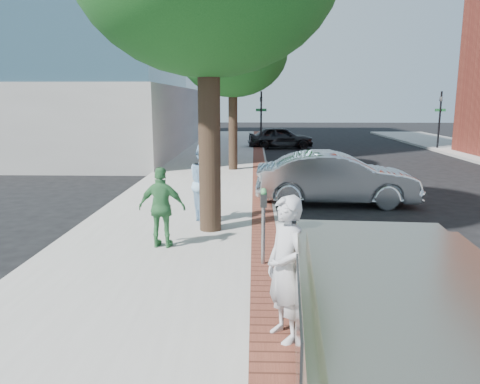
{
  "coord_description": "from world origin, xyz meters",
  "views": [
    {
      "loc": [
        0.45,
        -9.07,
        3.26
      ],
      "look_at": [
        0.14,
        1.32,
        1.2
      ],
      "focal_mm": 35.0,
      "sensor_mm": 36.0,
      "label": 1
    }
  ],
  "objects_px": {
    "person_gray": "(286,269)",
    "parking_meter": "(263,211)",
    "person_officer": "(205,183)",
    "sedan_silver": "(336,178)",
    "van": "(401,352)",
    "person_green": "(162,208)",
    "bg_car": "(281,137)"
  },
  "relations": [
    {
      "from": "sedan_silver",
      "to": "bg_car",
      "type": "height_order",
      "value": "sedan_silver"
    },
    {
      "from": "person_gray",
      "to": "parking_meter",
      "type": "bearing_deg",
      "value": 157.63
    },
    {
      "from": "person_gray",
      "to": "person_green",
      "type": "xyz_separation_m",
      "value": [
        -2.36,
        3.86,
        -0.1
      ]
    },
    {
      "from": "bg_car",
      "to": "van",
      "type": "bearing_deg",
      "value": 173.59
    },
    {
      "from": "person_green",
      "to": "person_officer",
      "type": "bearing_deg",
      "value": -101.77
    },
    {
      "from": "parking_meter",
      "to": "van",
      "type": "height_order",
      "value": "van"
    },
    {
      "from": "sedan_silver",
      "to": "van",
      "type": "xyz_separation_m",
      "value": [
        -1.23,
        -10.64,
        0.16
      ]
    },
    {
      "from": "person_gray",
      "to": "person_officer",
      "type": "relative_size",
      "value": 0.96
    },
    {
      "from": "person_gray",
      "to": "person_officer",
      "type": "bearing_deg",
      "value": 168.35
    },
    {
      "from": "person_officer",
      "to": "sedan_silver",
      "type": "xyz_separation_m",
      "value": [
        3.84,
        2.81,
        -0.33
      ]
    },
    {
      "from": "person_gray",
      "to": "van",
      "type": "xyz_separation_m",
      "value": [
        0.95,
        -1.77,
        -0.12
      ]
    },
    {
      "from": "bg_car",
      "to": "sedan_silver",
      "type": "bearing_deg",
      "value": 177.1
    },
    {
      "from": "person_green",
      "to": "bg_car",
      "type": "distance_m",
      "value": 22.6
    },
    {
      "from": "parking_meter",
      "to": "person_gray",
      "type": "xyz_separation_m",
      "value": [
        0.23,
        -2.83,
        -0.09
      ]
    },
    {
      "from": "person_gray",
      "to": "bg_car",
      "type": "height_order",
      "value": "person_gray"
    },
    {
      "from": "person_gray",
      "to": "person_green",
      "type": "distance_m",
      "value": 4.53
    },
    {
      "from": "person_green",
      "to": "parking_meter",
      "type": "bearing_deg",
      "value": 159.77
    },
    {
      "from": "person_officer",
      "to": "van",
      "type": "relative_size",
      "value": 0.4
    },
    {
      "from": "parking_meter",
      "to": "person_gray",
      "type": "height_order",
      "value": "person_gray"
    },
    {
      "from": "person_gray",
      "to": "person_officer",
      "type": "xyz_separation_m",
      "value": [
        -1.67,
        6.07,
        0.05
      ]
    },
    {
      "from": "bg_car",
      "to": "van",
      "type": "distance_m",
      "value": 27.92
    },
    {
      "from": "person_officer",
      "to": "person_green",
      "type": "bearing_deg",
      "value": 141.3
    },
    {
      "from": "person_officer",
      "to": "sedan_silver",
      "type": "height_order",
      "value": "person_officer"
    },
    {
      "from": "sedan_silver",
      "to": "bg_car",
      "type": "relative_size",
      "value": 1.14
    },
    {
      "from": "person_officer",
      "to": "bg_car",
      "type": "xyz_separation_m",
      "value": [
        3.05,
        20.08,
        -0.41
      ]
    },
    {
      "from": "sedan_silver",
      "to": "van",
      "type": "height_order",
      "value": "van"
    },
    {
      "from": "parking_meter",
      "to": "van",
      "type": "bearing_deg",
      "value": -75.65
    },
    {
      "from": "person_green",
      "to": "sedan_silver",
      "type": "height_order",
      "value": "person_green"
    },
    {
      "from": "sedan_silver",
      "to": "person_officer",
      "type": "bearing_deg",
      "value": 128.19
    },
    {
      "from": "person_officer",
      "to": "bg_car",
      "type": "bearing_deg",
      "value": -30.0
    },
    {
      "from": "van",
      "to": "person_green",
      "type": "bearing_deg",
      "value": 124.52
    },
    {
      "from": "parking_meter",
      "to": "van",
      "type": "distance_m",
      "value": 4.76
    }
  ]
}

